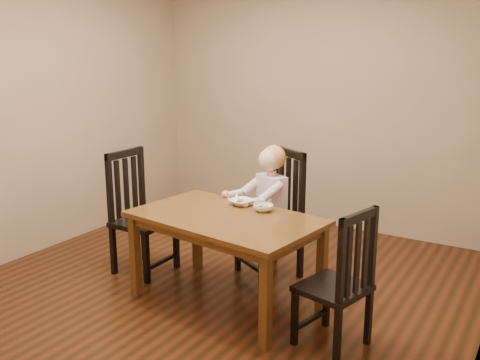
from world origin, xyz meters
The scene contains 9 objects.
room centered at (0.00, 0.00, 1.35)m, with size 4.01×4.01×2.71m.
dining_table centered at (0.18, -0.22, 0.63)m, with size 1.53×1.04×0.71m.
chair_child centered at (0.24, 0.48, 0.53)m, with size 0.64×0.63×1.11m.
chair_left centered at (-0.83, -0.08, 0.52)m, with size 0.45×0.47×1.09m.
chair_right centered at (1.18, -0.39, 0.47)m, with size 0.49×0.50×0.97m.
toddler centered at (0.21, 0.43, 0.69)m, with size 0.36×0.45×0.62m, color beige, non-canonical shape.
bowl_peas centered at (0.14, 0.09, 0.74)m, with size 0.19×0.19×0.05m, color white.
bowl_veg centered at (0.37, 0.04, 0.74)m, with size 0.16×0.16×0.05m, color white.
fork centered at (0.09, 0.07, 0.76)m, with size 0.06×0.12×0.05m.
Camera 1 is at (2.29, -3.49, 1.95)m, focal length 40.00 mm.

